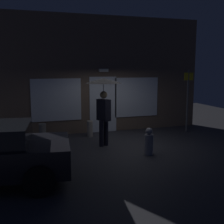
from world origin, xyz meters
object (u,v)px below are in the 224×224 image
sidewalk_bollard_2 (43,132)px  fire_hydrant (149,142)px  street_sign_post (188,97)px  person_with_umbrella (104,94)px  sidewalk_bollard (90,129)px

sidewalk_bollard_2 → fire_hydrant: (2.86, -2.83, 0.09)m
street_sign_post → sidewalk_bollard_2: street_sign_post is taller
street_sign_post → sidewalk_bollard_2: size_ratio=4.32×
person_with_umbrella → sidewalk_bollard: size_ratio=3.69×
street_sign_post → fire_hydrant: 3.77m
sidewalk_bollard_2 → fire_hydrant: bearing=-44.7°
sidewalk_bollard → sidewalk_bollard_2: size_ratio=1.06×
street_sign_post → sidewalk_bollard_2: bearing=175.1°
fire_hydrant → street_sign_post: bearing=40.4°
street_sign_post → sidewalk_bollard_2: (-5.63, 0.48, -1.11)m
fire_hydrant → person_with_umbrella: bearing=127.4°
sidewalk_bollard → sidewalk_bollard_2: 1.72m
person_with_umbrella → sidewalk_bollard_2: size_ratio=3.91×
sidewalk_bollard_2 → fire_hydrant: size_ratio=0.70×
person_with_umbrella → street_sign_post: 3.93m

